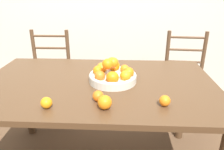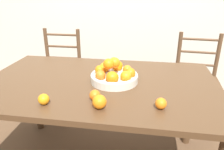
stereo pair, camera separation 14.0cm
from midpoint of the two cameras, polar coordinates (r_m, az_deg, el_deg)
The scene contains 8 objects.
dining_table at distance 1.56m, azimuth -6.29°, elevation -4.98°, with size 1.63×1.00×0.76m.
fruit_bowl at distance 1.50m, azimuth -2.50°, elevation 0.06°, with size 0.33×0.33×0.18m.
orange_loose_0 at distance 1.22m, azimuth 10.46°, elevation -6.72°, with size 0.06×0.06×0.06m.
orange_loose_1 at distance 1.18m, azimuth -5.33°, elevation -7.21°, with size 0.08×0.08×0.08m.
orange_loose_2 at distance 1.26m, azimuth -6.84°, elevation -5.55°, with size 0.06×0.06×0.06m.
orange_loose_3 at distance 1.26m, azimuth -19.88°, elevation -6.92°, with size 0.06×0.06×0.06m.
chair_left at distance 2.49m, azimuth -17.60°, elevation -0.29°, with size 0.42×0.40×0.95m.
chair_right at distance 2.41m, azimuth 16.99°, elevation -0.96°, with size 0.45×0.43×0.95m.
Camera 1 is at (0.17, -1.38, 1.37)m, focal length 35.00 mm.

